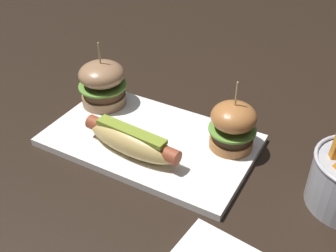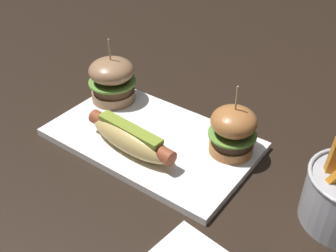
{
  "view_description": "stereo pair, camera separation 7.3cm",
  "coord_description": "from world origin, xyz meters",
  "px_view_note": "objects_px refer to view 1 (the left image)",
  "views": [
    {
      "loc": [
        0.33,
        -0.51,
        0.48
      ],
      "look_at": [
        0.04,
        0.0,
        0.05
      ],
      "focal_mm": 43.3,
      "sensor_mm": 36.0,
      "label": 1
    },
    {
      "loc": [
        0.39,
        -0.48,
        0.48
      ],
      "look_at": [
        0.04,
        0.0,
        0.05
      ],
      "focal_mm": 43.3,
      "sensor_mm": 36.0,
      "label": 2
    }
  ],
  "objects_px": {
    "platter_main": "(150,140)",
    "hot_dog": "(131,140)",
    "slider_left": "(103,83)",
    "slider_right": "(233,126)"
  },
  "relations": [
    {
      "from": "platter_main",
      "to": "hot_dog",
      "type": "height_order",
      "value": "hot_dog"
    },
    {
      "from": "hot_dog",
      "to": "slider_left",
      "type": "relative_size",
      "value": 1.42
    },
    {
      "from": "platter_main",
      "to": "slider_right",
      "type": "xyz_separation_m",
      "value": [
        0.14,
        0.05,
        0.05
      ]
    },
    {
      "from": "slider_left",
      "to": "hot_dog",
      "type": "bearing_deg",
      "value": -37.63
    },
    {
      "from": "platter_main",
      "to": "hot_dog",
      "type": "relative_size",
      "value": 1.97
    },
    {
      "from": "platter_main",
      "to": "hot_dog",
      "type": "distance_m",
      "value": 0.06
    },
    {
      "from": "hot_dog",
      "to": "slider_right",
      "type": "xyz_separation_m",
      "value": [
        0.15,
        0.1,
        0.02
      ]
    },
    {
      "from": "platter_main",
      "to": "hot_dog",
      "type": "xyz_separation_m",
      "value": [
        -0.01,
        -0.05,
        0.03
      ]
    },
    {
      "from": "slider_left",
      "to": "slider_right",
      "type": "distance_m",
      "value": 0.29
    },
    {
      "from": "platter_main",
      "to": "slider_left",
      "type": "distance_m",
      "value": 0.17
    }
  ]
}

